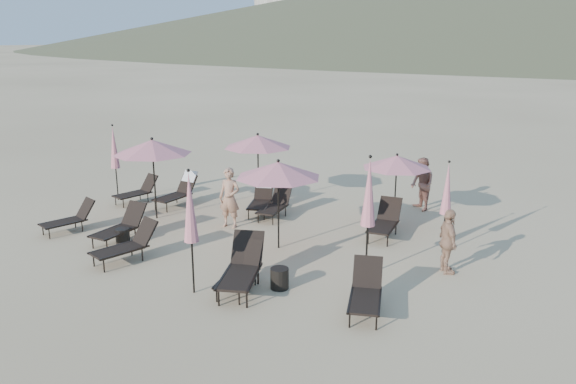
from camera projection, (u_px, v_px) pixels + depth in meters
The scene contains 25 objects.
ground at pixel (226, 275), 12.86m from camera, with size 800.00×800.00×0.00m, color #D6BA8C.
lounger_0 at pixel (70, 218), 15.68m from camera, with size 1.02×1.57×0.85m.
lounger_1 at pixel (121, 226), 14.90m from camera, with size 0.67×1.64×0.93m.
lounger_2 at pixel (127, 244), 13.58m from camera, with size 1.09×1.73×0.93m.
lounger_3 at pixel (242, 267), 12.04m from camera, with size 1.25×1.98×1.07m.
lounger_4 at pixel (240, 270), 12.07m from camera, with size 0.88×1.66×0.91m.
lounger_5 at pixel (366, 291), 11.07m from camera, with size 1.01×1.69×0.91m.
lounger_6 at pixel (138, 191), 18.49m from camera, with size 0.94×1.57×0.85m.
lounger_7 at pixel (179, 190), 18.17m from camera, with size 0.74×1.68×1.02m.
lounger_8 at pixel (261, 197), 17.46m from camera, with size 1.03×1.67×0.98m.
lounger_9 at pixel (275, 204), 16.92m from camera, with size 0.67×1.54×0.87m.
lounger_10 at pixel (385, 221), 15.28m from camera, with size 0.74×1.68×0.94m.
umbrella_open_0 at pixel (152, 147), 16.37m from camera, with size 2.30×2.30×2.47m.
umbrella_open_1 at pixel (278, 170), 14.00m from camera, with size 2.18×2.18×2.35m.
umbrella_open_2 at pixel (258, 141), 17.82m from camera, with size 2.19×2.19×2.36m.
umbrella_open_3 at pixel (397, 162), 15.82m from camera, with size 1.98×1.98×2.13m.
umbrella_closed_0 at pixel (190, 208), 11.48m from camera, with size 0.32×0.32×2.72m.
umbrella_closed_1 at pixel (447, 189), 13.80m from camera, with size 0.28×0.28×2.38m.
umbrella_closed_2 at pixel (114, 148), 18.40m from camera, with size 0.30×0.30×2.56m.
umbrella_closed_3 at pixel (369, 193), 12.34m from camera, with size 0.33×0.33×2.81m.
side_table_0 at pixel (123, 236), 14.79m from camera, with size 0.37×0.37×0.42m, color black.
side_table_1 at pixel (280, 278), 12.12m from camera, with size 0.40×0.40×0.47m, color black.
beachgoer_a at pixel (229, 198), 15.94m from camera, with size 0.63×0.41×1.73m, color #AB785C.
beachgoer_b at pixel (422, 184), 17.56m from camera, with size 0.81×0.63×1.67m, color #8E5849.
beachgoer_c at pixel (448, 242), 12.79m from camera, with size 0.90×0.37×1.53m, color tan.
Camera 1 is at (6.65, -9.97, 5.24)m, focal length 35.00 mm.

